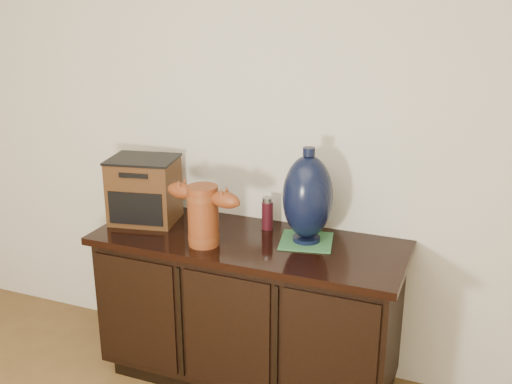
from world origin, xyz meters
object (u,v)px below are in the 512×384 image
at_px(lamp_base, 308,197).
at_px(terracotta_vessel, 203,212).
at_px(sideboard, 248,309).
at_px(spray_can, 267,213).
at_px(tv_radio, 144,190).

bearing_deg(lamp_base, terracotta_vessel, -154.62).
relative_size(sideboard, terracotta_vessel, 3.69).
height_order(sideboard, spray_can, spray_can).
relative_size(sideboard, spray_can, 9.16).
relative_size(terracotta_vessel, spray_can, 2.48).
distance_m(terracotta_vessel, spray_can, 0.36).
bearing_deg(spray_can, tv_radio, -168.63).
xyz_separation_m(sideboard, lamp_base, (0.26, 0.07, 0.58)).
bearing_deg(terracotta_vessel, sideboard, 47.75).
height_order(sideboard, lamp_base, lamp_base).
height_order(sideboard, terracotta_vessel, terracotta_vessel).
xyz_separation_m(sideboard, spray_can, (0.04, 0.16, 0.45)).
xyz_separation_m(tv_radio, lamp_base, (0.83, 0.04, 0.05)).
distance_m(sideboard, tv_radio, 0.78).
relative_size(terracotta_vessel, tv_radio, 1.08).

